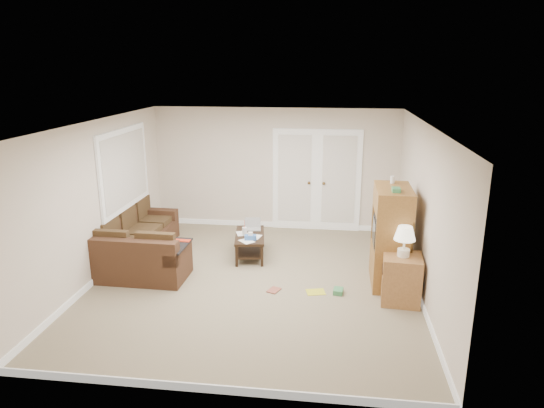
# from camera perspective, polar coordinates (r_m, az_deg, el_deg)

# --- Properties ---
(floor) EXTENTS (5.50, 5.50, 0.00)m
(floor) POSITION_cam_1_polar(r_m,az_deg,el_deg) (7.79, -2.04, -9.12)
(floor) COLOR gray
(floor) RESTS_ON ground
(ceiling) EXTENTS (5.00, 5.50, 0.02)m
(ceiling) POSITION_cam_1_polar(r_m,az_deg,el_deg) (7.10, -2.24, 9.48)
(ceiling) COLOR silver
(ceiling) RESTS_ON wall_back
(wall_left) EXTENTS (0.02, 5.50, 2.50)m
(wall_left) POSITION_cam_1_polar(r_m,az_deg,el_deg) (8.12, -19.82, 0.38)
(wall_left) COLOR beige
(wall_left) RESTS_ON floor
(wall_right) EXTENTS (0.02, 5.50, 2.50)m
(wall_right) POSITION_cam_1_polar(r_m,az_deg,el_deg) (7.38, 17.40, -0.92)
(wall_right) COLOR beige
(wall_right) RESTS_ON floor
(wall_back) EXTENTS (5.00, 0.02, 2.50)m
(wall_back) POSITION_cam_1_polar(r_m,az_deg,el_deg) (9.99, 0.40, 4.13)
(wall_back) COLOR beige
(wall_back) RESTS_ON floor
(wall_front) EXTENTS (5.00, 0.02, 2.50)m
(wall_front) POSITION_cam_1_polar(r_m,az_deg,el_deg) (4.82, -7.46, -9.35)
(wall_front) COLOR beige
(wall_front) RESTS_ON floor
(baseboards) EXTENTS (5.00, 5.50, 0.10)m
(baseboards) POSITION_cam_1_polar(r_m,az_deg,el_deg) (7.77, -2.04, -8.78)
(baseboards) COLOR white
(baseboards) RESTS_ON floor
(french_doors) EXTENTS (1.80, 0.05, 2.13)m
(french_doors) POSITION_cam_1_polar(r_m,az_deg,el_deg) (9.94, 5.25, 2.73)
(french_doors) COLOR white
(french_doors) RESTS_ON floor
(window_left) EXTENTS (0.05, 1.92, 1.42)m
(window_left) POSITION_cam_1_polar(r_m,az_deg,el_deg) (8.92, -16.95, 3.95)
(window_left) COLOR white
(window_left) RESTS_ON wall_left
(sectional_sofa) EXTENTS (1.64, 2.47, 0.75)m
(sectional_sofa) POSITION_cam_1_polar(r_m,az_deg,el_deg) (8.68, -15.48, -4.90)
(sectional_sofa) COLOR #442A1A
(sectional_sofa) RESTS_ON floor
(coffee_table) EXTENTS (0.65, 1.07, 0.69)m
(coffee_table) POSITION_cam_1_polar(r_m,az_deg,el_deg) (8.71, -2.59, -4.72)
(coffee_table) COLOR black
(coffee_table) RESTS_ON floor
(tv_armoire) EXTENTS (0.54, 0.97, 1.66)m
(tv_armoire) POSITION_cam_1_polar(r_m,az_deg,el_deg) (7.68, 13.77, -3.67)
(tv_armoire) COLOR olive
(tv_armoire) RESTS_ON floor
(side_cabinet) EXTENTS (0.59, 0.59, 1.15)m
(side_cabinet) POSITION_cam_1_polar(r_m,az_deg,el_deg) (7.26, 15.01, -8.07)
(side_cabinet) COLOR #9B6838
(side_cabinet) RESTS_ON floor
(space_heater) EXTENTS (0.12, 0.11, 0.29)m
(space_heater) POSITION_cam_1_polar(r_m,az_deg,el_deg) (9.75, 12.97, -3.33)
(space_heater) COLOR silver
(space_heater) RESTS_ON floor
(floor_magazine) EXTENTS (0.32, 0.28, 0.01)m
(floor_magazine) POSITION_cam_1_polar(r_m,az_deg,el_deg) (7.48, 5.16, -10.27)
(floor_magazine) COLOR gold
(floor_magazine) RESTS_ON floor
(floor_greenbox) EXTENTS (0.16, 0.20, 0.07)m
(floor_greenbox) POSITION_cam_1_polar(r_m,az_deg,el_deg) (7.47, 7.80, -10.12)
(floor_greenbox) COLOR #397F4A
(floor_greenbox) RESTS_ON floor
(floor_book) EXTENTS (0.23, 0.26, 0.02)m
(floor_book) POSITION_cam_1_polar(r_m,az_deg,el_deg) (7.53, -0.31, -9.97)
(floor_book) COLOR brown
(floor_book) RESTS_ON floor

